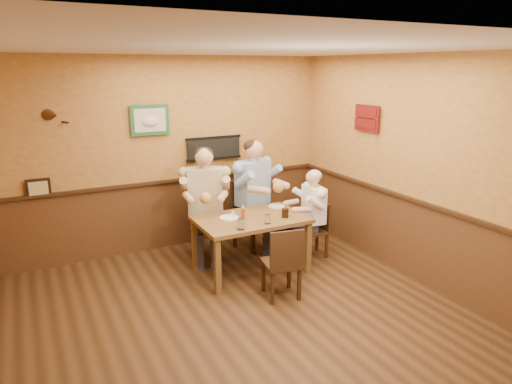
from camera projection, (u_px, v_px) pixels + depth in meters
room at (244, 165)px, 4.58m from camera, size 5.02×5.03×2.81m
dining_table at (251, 224)px, 5.93m from camera, size 1.40×0.90×0.75m
chair_back_left at (206, 223)px, 6.48m from camera, size 0.59×0.59×0.99m
chair_back_right at (253, 215)px, 6.78m from camera, size 0.60×0.60×1.03m
chair_right_end at (313, 230)px, 6.49m from camera, size 0.41×0.41×0.80m
chair_near_side at (281, 261)px, 5.32m from camera, size 0.47×0.47×0.88m
diner_tan_shirt at (206, 208)px, 6.42m from camera, size 0.84×0.84×1.42m
diner_blue_polo at (253, 200)px, 6.72m from camera, size 0.86×0.86×1.47m
diner_white_elder at (313, 218)px, 6.44m from camera, size 0.59×0.59×1.14m
water_glass_left at (241, 224)px, 5.46m from camera, size 0.10×0.10×0.13m
water_glass_mid at (268, 219)px, 5.66m from camera, size 0.09×0.09×0.12m
cola_tumbler at (285, 213)px, 5.90m from camera, size 0.09×0.09×0.12m
hot_sauce_bottle at (243, 213)px, 5.82m from camera, size 0.05×0.05×0.17m
salt_shaker at (233, 215)px, 5.87m from camera, size 0.04×0.04×0.09m
pepper_shaker at (243, 214)px, 5.90m from camera, size 0.04×0.04×0.08m
plate_far_left at (229, 218)px, 5.88m from camera, size 0.28×0.28×0.02m
plate_far_right at (276, 206)px, 6.36m from camera, size 0.30×0.30×0.02m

